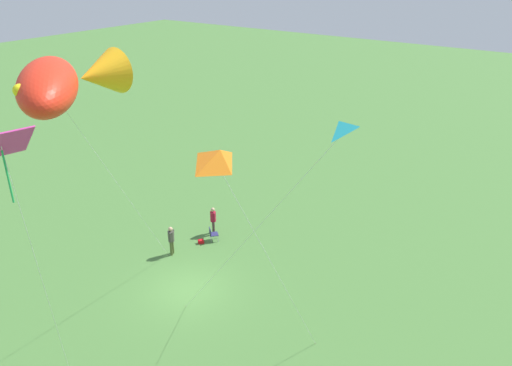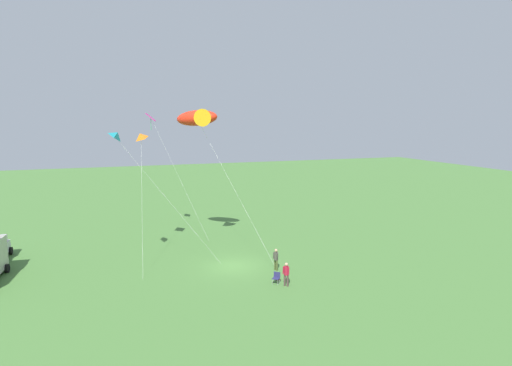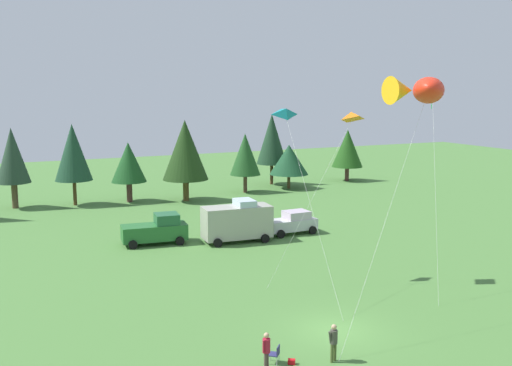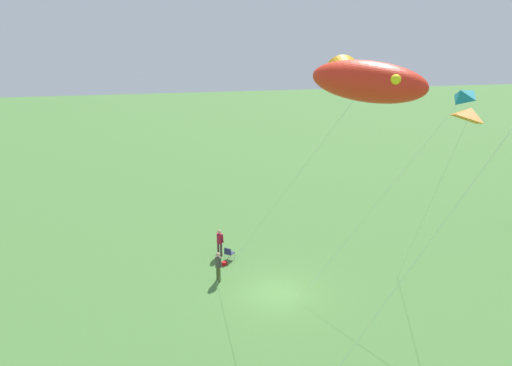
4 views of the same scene
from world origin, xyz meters
TOP-DOWN VIEW (x-y plane):
  - ground_plane at (0.00, 0.00)m, footprint 160.00×160.00m
  - person_kite_flyer at (-1.96, -2.90)m, footprint 0.56×0.44m
  - folding_chair at (-4.38, -1.96)m, footprint 0.68×0.68m
  - person_spectator at (-5.06, -2.43)m, footprint 0.49×0.50m
  - backpack_on_grass at (-3.77, -2.33)m, footprint 0.39×0.36m
  - kite_large_fish at (6.16, 1.51)m, footprint 10.38×6.69m
  - kite_delta_orange at (5.13, 6.63)m, footprint 6.24×1.14m
  - kite_diamond_rainbow at (10.16, 5.18)m, footprint 3.79×5.43m
  - kite_delta_teal at (1.58, 8.37)m, footprint 1.33×8.03m

SIDE VIEW (x-z plane):
  - ground_plane at x=0.00m, z-range 0.00..0.00m
  - backpack_on_grass at x=-3.77m, z-range 0.00..0.22m
  - folding_chair at x=-4.38m, z-range 0.08..0.90m
  - person_kite_flyer at x=-1.96m, z-range 0.15..1.89m
  - person_spectator at x=-5.06m, z-range 0.15..1.89m
  - kite_delta_orange at x=5.13m, z-range 4.98..15.74m
  - kite_delta_teal at x=1.58m, z-range 5.07..16.08m
  - kite_diamond_rainbow at x=10.16m, z-range 5.53..17.94m
  - kite_large_fish at x=6.16m, z-range 5.55..18.32m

